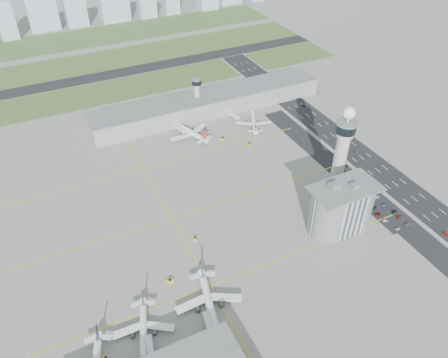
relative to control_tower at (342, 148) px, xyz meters
name	(u,v)px	position (x,y,z in m)	size (l,w,h in m)	color
ground	(248,229)	(-72.00, -8.00, -35.04)	(1000.00, 1000.00, 0.00)	gray
grass_strip_0	(120,89)	(-92.00, 217.00, -35.00)	(480.00, 50.00, 0.08)	#425C2B
grass_strip_1	(102,61)	(-92.00, 292.00, -35.00)	(480.00, 60.00, 0.08)	#4D612E
grass_strip_2	(86,38)	(-92.00, 372.00, -35.00)	(480.00, 70.00, 0.08)	#45652F
runway	(111,75)	(-92.00, 254.00, -34.98)	(480.00, 22.00, 0.10)	black
highway	(389,179)	(43.00, -8.00, -34.99)	(28.00, 500.00, 0.10)	black
barrier_left	(374,184)	(29.00, -8.00, -34.44)	(0.60, 500.00, 1.20)	#9E9E99
barrier_right	(404,173)	(57.00, -8.00, -34.44)	(0.60, 500.00, 1.20)	#9E9E99
landside_road	(371,197)	(18.00, -18.00, -35.00)	(18.00, 260.00, 0.08)	black
parking_lot	(381,209)	(16.00, -30.00, -34.99)	(20.00, 44.00, 0.10)	black
taxiway_line_h_0	(210,286)	(-112.00, -38.00, -35.04)	(260.00, 0.60, 0.01)	yellow
taxiway_line_h_1	(172,218)	(-112.00, 22.00, -35.04)	(260.00, 0.60, 0.01)	yellow
taxiway_line_h_2	(143,168)	(-112.00, 82.00, -35.04)	(260.00, 0.60, 0.01)	yellow
taxiway_line_v	(172,218)	(-112.00, 22.00, -35.04)	(0.60, 260.00, 0.01)	yellow
control_tower	(342,148)	(0.00, 0.00, 0.00)	(14.00, 14.00, 64.50)	#ADAAA5
secondary_tower	(197,93)	(-42.00, 142.00, -16.24)	(8.60, 8.60, 31.90)	#ADAAA5
admin_building	(341,207)	(-20.01, -30.00, -19.74)	(42.00, 24.00, 33.50)	#B2B2B7
terminal_pier	(209,103)	(-32.00, 140.00, -27.14)	(210.00, 32.00, 15.80)	gray
airplane_near_b	(143,328)	(-153.59, -50.14, -29.90)	(36.69, 31.19, 10.27)	white
airplane_near_c	(209,300)	(-118.08, -49.84, -29.10)	(42.43, 36.07, 11.88)	white
airplane_far_a	(189,128)	(-63.45, 110.54, -28.78)	(44.74, 38.03, 12.53)	white
airplane_far_b	(254,119)	(-7.75, 101.22, -29.97)	(36.22, 30.79, 10.14)	white
jet_bridge_near_2	(213,339)	(-125.00, -69.00, -32.19)	(14.00, 3.00, 5.70)	silver
jet_bridge_far_0	(175,126)	(-70.00, 124.00, -32.19)	(14.00, 3.00, 5.70)	silver
jet_bridge_far_1	(229,113)	(-20.00, 124.00, -32.19)	(14.00, 3.00, 5.70)	silver
tug_0	(106,358)	(-173.61, -55.01, -34.20)	(1.99, 2.89, 1.68)	yellow
tug_1	(181,310)	(-132.39, -45.52, -34.23)	(1.91, 2.77, 1.61)	gold
tug_2	(170,281)	(-130.71, -25.49, -34.10)	(2.22, 3.22, 1.87)	yellow
tug_3	(195,238)	(-105.61, -1.88, -34.24)	(1.90, 2.77, 1.61)	gold
tug_4	(223,138)	(-41.60, 91.82, -34.02)	(2.43, 3.53, 2.05)	gold
tug_5	(250,144)	(-25.71, 75.29, -34.16)	(2.09, 3.04, 1.77)	#CE8B04
car_lot_0	(398,229)	(11.45, -49.45, -34.43)	(1.43, 3.56, 1.21)	silver
car_lot_1	(385,220)	(9.82, -40.31, -34.46)	(1.22, 3.51, 1.16)	#ABABAB
car_lot_2	(378,214)	(9.84, -33.68, -34.47)	(1.91, 4.13, 1.15)	maroon
car_lot_3	(374,207)	(11.56, -27.39, -34.38)	(1.85, 4.55, 1.32)	black
car_lot_4	(365,203)	(9.88, -21.28, -34.49)	(1.30, 3.24, 1.10)	navy
car_lot_5	(356,194)	(9.86, -11.43, -34.38)	(1.39, 3.98, 1.31)	silver
car_lot_6	(408,224)	(20.07, -49.28, -34.39)	(2.15, 4.66, 1.29)	slate
car_lot_7	(399,217)	(20.39, -41.52, -34.48)	(1.57, 3.87, 1.12)	maroon
car_lot_8	(394,211)	(21.11, -36.24, -34.39)	(1.53, 3.80, 1.29)	black
car_lot_9	(385,205)	(19.97, -28.60, -34.40)	(1.35, 3.88, 1.28)	navy
car_lot_10	(377,197)	(20.95, -20.08, -34.50)	(1.80, 3.91, 1.09)	white
car_lot_11	(368,189)	(21.32, -10.56, -34.41)	(1.76, 4.34, 1.26)	#9CA6AC
car_hw_0	(446,234)	(35.03, -65.92, -34.43)	(1.43, 3.56, 1.21)	#A42013
car_hw_1	(355,151)	(43.54, 29.96, -34.45)	(1.25, 3.58, 1.18)	#26272C
car_hw_2	(304,105)	(49.67, 109.68, -34.41)	(2.09, 4.54, 1.26)	navy
car_hw_4	(256,81)	(35.47, 174.31, -34.42)	(1.46, 3.63, 1.24)	#979797
skyline_bldg_6	(6,20)	(-174.68, 409.90, -12.44)	(20.04, 16.03, 45.20)	#9EADC1
skyline_bldg_7	(40,4)	(-131.44, 428.89, -4.43)	(35.76, 28.61, 61.22)	#9EADC1
skyline_bldg_10	(147,6)	(1.27, 415.68, -21.17)	(23.01, 18.41, 27.75)	#9EADC1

